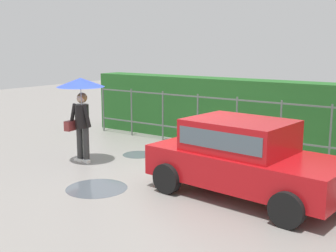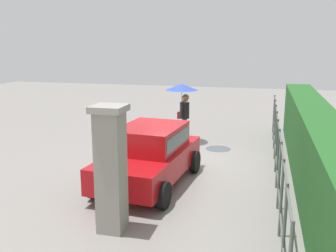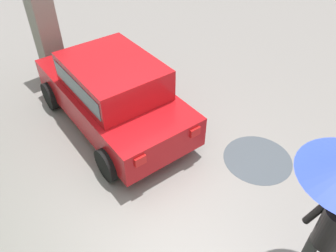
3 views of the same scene
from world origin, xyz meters
name	(u,v)px [view 3 (image 3 of 3)]	position (x,y,z in m)	size (l,w,h in m)	color
ground_plane	(151,184)	(0.00, 0.00, 0.00)	(40.00, 40.00, 0.00)	gray
car	(113,91)	(1.73, -0.52, 0.80)	(3.86, 2.13, 1.48)	#B71116
gate_pillar	(45,28)	(4.28, -0.49, 1.24)	(0.60, 0.60, 2.42)	gray
puddle_near	(258,159)	(-0.87, -1.84, 0.00)	(1.25, 1.25, 0.00)	#4C545B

